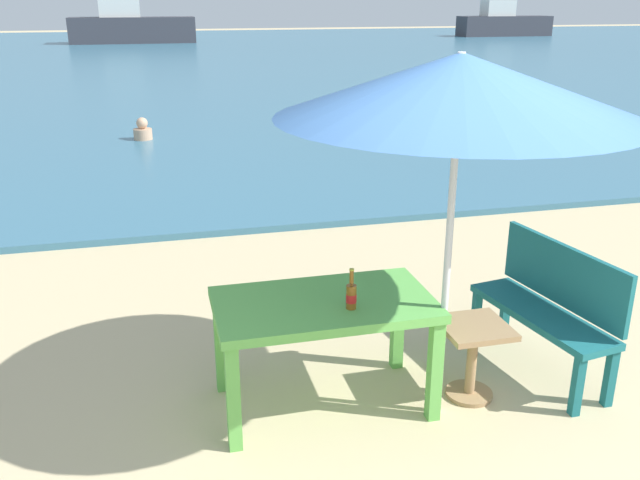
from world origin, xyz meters
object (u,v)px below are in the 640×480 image
patio_umbrella (460,86)px  swimmer_person (143,131)px  bench_teal_center (550,301)px  boat_cargo_ship (503,23)px  boat_ferry (131,26)px  beer_bottle_amber (351,295)px  picnic_table_green (324,316)px  side_table_wood (473,350)px

patio_umbrella → swimmer_person: (-1.84, 9.43, -1.88)m
bench_teal_center → boat_cargo_ship: (21.36, 40.16, 0.38)m
boat_ferry → beer_bottle_amber: bearing=-87.4°
picnic_table_green → bench_teal_center: size_ratio=1.13×
boat_ferry → boat_cargo_ship: bearing=3.9°
picnic_table_green → boat_cargo_ship: bearing=60.2°
bench_teal_center → boat_cargo_ship: size_ratio=0.19×
patio_umbrella → boat_ferry: 38.91m
side_table_wood → boat_ferry: boat_ferry is taller
beer_bottle_amber → patio_umbrella: size_ratio=0.12×
beer_bottle_amber → boat_ferry: bearing=92.6°
beer_bottle_amber → bench_teal_center: 1.58m
side_table_wood → boat_cargo_ship: 45.99m
beer_bottle_amber → patio_umbrella: 1.39m
boat_ferry → boat_cargo_ship: (24.65, 1.66, -0.08)m
boat_cargo_ship → side_table_wood: bearing=-118.6°
side_table_wood → boat_cargo_ship: size_ratio=0.08×
bench_teal_center → boat_cargo_ship: boat_cargo_ship is taller
swimmer_person → patio_umbrella: bearing=-79.0°
boat_cargo_ship → beer_bottle_amber: bearing=-119.6°
beer_bottle_amber → picnic_table_green: bearing=131.0°
beer_bottle_amber → swimmer_person: size_ratio=0.65×
patio_umbrella → picnic_table_green: bearing=158.4°
beer_bottle_amber → side_table_wood: (0.86, -0.00, -0.50)m
side_table_wood → bench_teal_center: (0.68, 0.20, 0.19)m
patio_umbrella → boat_cargo_ship: bearing=61.1°
picnic_table_green → beer_bottle_amber: beer_bottle_amber is taller
picnic_table_green → patio_umbrella: bearing=-21.6°
picnic_table_green → bench_teal_center: bearing=1.6°
beer_bottle_amber → boat_ferry: size_ratio=0.04×
picnic_table_green → boat_ferry: size_ratio=0.20×
swimmer_person → boat_ferry: bearing=90.9°
patio_umbrella → boat_cargo_ship: boat_cargo_ship is taller
bench_teal_center → swimmer_person: 9.53m
bench_teal_center → swimmer_person: bearing=107.1°
beer_bottle_amber → bench_teal_center: beer_bottle_amber is taller
boat_ferry → bench_teal_center: bearing=-85.1°
beer_bottle_amber → boat_cargo_ship: 46.41m
swimmer_person → boat_cargo_ship: boat_cargo_ship is taller
bench_teal_center → boat_cargo_ship: bearing=62.0°
patio_umbrella → side_table_wood: 1.79m
patio_umbrella → boat_ferry: size_ratio=0.33×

